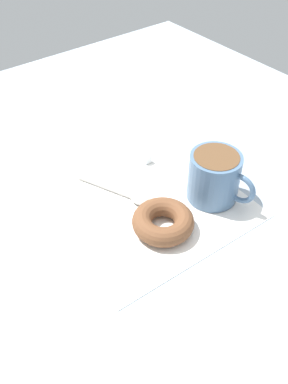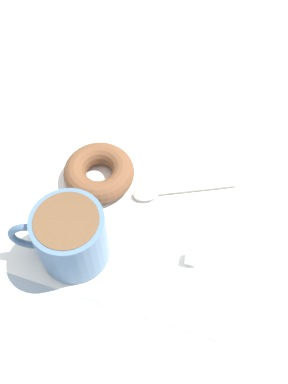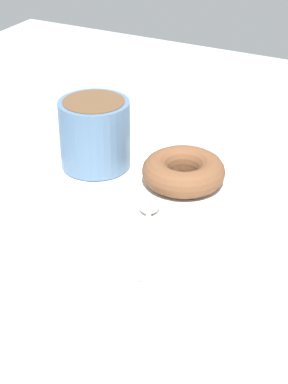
{
  "view_description": "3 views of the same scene",
  "coord_description": "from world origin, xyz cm",
  "px_view_note": "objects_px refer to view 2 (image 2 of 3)",
  "views": [
    {
      "loc": [
        45.3,
        -31.69,
        51.55
      ],
      "look_at": [
        2.32,
        1.65,
        2.3
      ],
      "focal_mm": 40.0,
      "sensor_mm": 36.0,
      "label": 1
    },
    {
      "loc": [
        -6.41,
        31.98,
        51.51
      ],
      "look_at": [
        2.32,
        1.65,
        2.3
      ],
      "focal_mm": 40.0,
      "sensor_mm": 36.0,
      "label": 2
    },
    {
      "loc": [
        -52.71,
        -27.16,
        39.33
      ],
      "look_at": [
        2.32,
        1.65,
        2.3
      ],
      "focal_mm": 60.0,
      "sensor_mm": 36.0,
      "label": 3
    }
  ],
  "objects_px": {
    "donut": "(98,174)",
    "spoon": "(162,192)",
    "sugar_cube": "(192,258)",
    "coffee_cup": "(70,237)"
  },
  "relations": [
    {
      "from": "donut",
      "to": "spoon",
      "type": "relative_size",
      "value": 0.7
    },
    {
      "from": "donut",
      "to": "sugar_cube",
      "type": "xyz_separation_m",
      "value": [
        -0.16,
        0.09,
        -0.01
      ]
    },
    {
      "from": "donut",
      "to": "spoon",
      "type": "height_order",
      "value": "donut"
    },
    {
      "from": "coffee_cup",
      "to": "donut",
      "type": "bearing_deg",
      "value": -86.75
    },
    {
      "from": "sugar_cube",
      "to": "coffee_cup",
      "type": "bearing_deg",
      "value": 11.77
    },
    {
      "from": "spoon",
      "to": "sugar_cube",
      "type": "bearing_deg",
      "value": 125.29
    },
    {
      "from": "coffee_cup",
      "to": "spoon",
      "type": "distance_m",
      "value": 0.15
    },
    {
      "from": "sugar_cube",
      "to": "donut",
      "type": "bearing_deg",
      "value": -28.96
    },
    {
      "from": "donut",
      "to": "coffee_cup",
      "type": "bearing_deg",
      "value": 93.25
    },
    {
      "from": "coffee_cup",
      "to": "sugar_cube",
      "type": "xyz_separation_m",
      "value": [
        -0.15,
        -0.03,
        -0.04
      ]
    }
  ]
}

